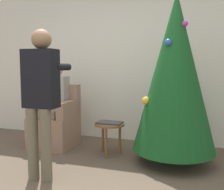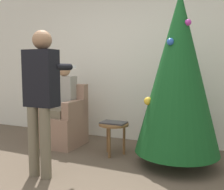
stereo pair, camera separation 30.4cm
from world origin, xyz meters
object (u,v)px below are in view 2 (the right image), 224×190
Objects in this scene: person_seated at (62,100)px; armchair at (63,122)px; side_stool at (114,128)px; person_standing at (41,91)px; christmas_tree at (178,73)px.

armchair is at bearing 90.00° from person_seated.
side_stool is at bearing -7.32° from armchair.
christmas_tree is at bearing 35.00° from person_standing.
side_stool is (-0.88, 0.04, -0.78)m from christmas_tree.
person_seated is at bearing 173.91° from side_stool.
armchair is at bearing 172.68° from side_stool.
person_standing is at bearing -145.00° from christmas_tree.
christmas_tree reaches higher than side_stool.
person_seated is at bearing 175.61° from christmas_tree.
armchair is 0.95m from side_stool.
person_standing is (-1.33, -0.93, -0.19)m from christmas_tree.
person_seated reaches higher than armchair.
christmas_tree is 2.24× the size of armchair.
side_stool is at bearing 65.06° from person_standing.
christmas_tree reaches higher than armchair.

